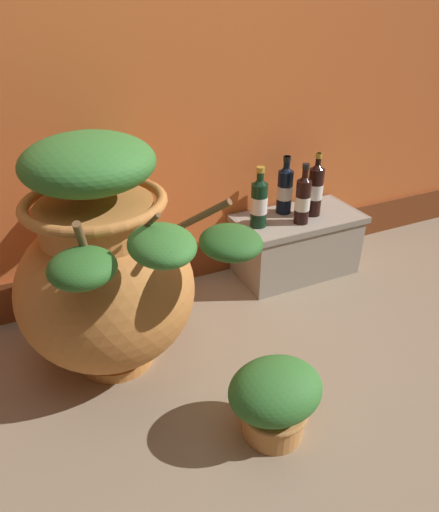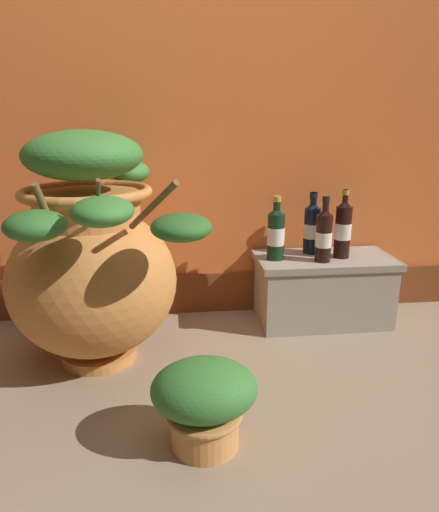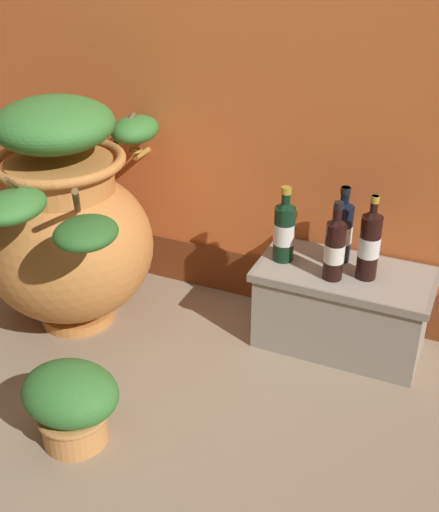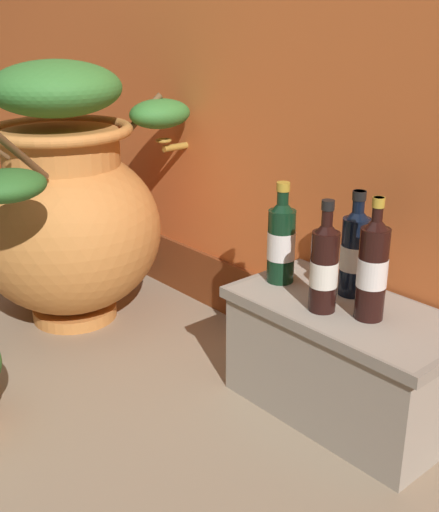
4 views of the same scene
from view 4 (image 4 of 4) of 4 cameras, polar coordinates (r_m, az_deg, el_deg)
terracotta_urn at (r=2.24m, az=-13.58°, el=4.28°), size 0.75×0.91×0.90m
stone_ledge at (r=1.77m, az=10.96°, el=-8.69°), size 0.63×0.33×0.32m
wine_bottle_left at (r=1.79m, az=5.51°, el=1.56°), size 0.08×0.08×0.29m
wine_bottle_middle at (r=1.60m, az=13.43°, el=-0.87°), size 0.07×0.07×0.31m
wine_bottle_right at (r=1.63m, az=9.28°, el=-0.71°), size 0.07×0.07×0.29m
wine_bottle_back at (r=1.74m, az=11.93°, el=0.61°), size 0.08×0.08×0.29m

